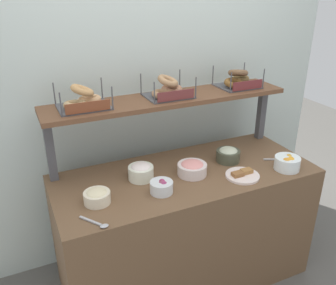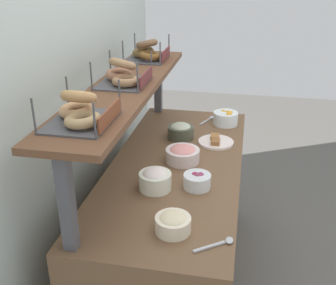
# 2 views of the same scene
# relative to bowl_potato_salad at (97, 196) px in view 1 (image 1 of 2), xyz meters

# --- Properties ---
(ground_plane) EXTENTS (8.00, 8.00, 0.00)m
(ground_plane) POSITION_rel_bowl_potato_salad_xyz_m (0.60, 0.09, -0.89)
(ground_plane) COLOR #595651
(back_wall) EXTENTS (2.88, 0.06, 2.40)m
(back_wall) POSITION_rel_bowl_potato_salad_xyz_m (0.60, 0.64, 0.31)
(back_wall) COLOR silver
(back_wall) RESTS_ON ground_plane
(deli_counter) EXTENTS (1.68, 0.70, 0.85)m
(deli_counter) POSITION_rel_bowl_potato_salad_xyz_m (0.60, 0.09, -0.47)
(deli_counter) COLOR brown
(deli_counter) RESTS_ON ground_plane
(shelf_riser_left) EXTENTS (0.05, 0.05, 0.40)m
(shelf_riser_left) POSITION_rel_bowl_potato_salad_xyz_m (-0.18, 0.36, 0.16)
(shelf_riser_left) COLOR #4C4C51
(shelf_riser_left) RESTS_ON deli_counter
(shelf_riser_right) EXTENTS (0.05, 0.05, 0.40)m
(shelf_riser_right) POSITION_rel_bowl_potato_salad_xyz_m (1.38, 0.36, 0.16)
(shelf_riser_right) COLOR #4C4C51
(shelf_riser_right) RESTS_ON deli_counter
(upper_shelf) EXTENTS (1.64, 0.32, 0.03)m
(upper_shelf) POSITION_rel_bowl_potato_salad_xyz_m (0.60, 0.36, 0.37)
(upper_shelf) COLOR brown
(upper_shelf) RESTS_ON shelf_riser_left
(bowl_potato_salad) EXTENTS (0.15, 0.15, 0.08)m
(bowl_potato_salad) POSITION_rel_bowl_potato_salad_xyz_m (0.00, 0.00, 0.00)
(bowl_potato_salad) COLOR #F2E3C4
(bowl_potato_salad) RESTS_ON deli_counter
(bowl_tuna_salad) EXTENTS (0.16, 0.16, 0.10)m
(bowl_tuna_salad) POSITION_rel_bowl_potato_salad_xyz_m (0.94, 0.13, 0.01)
(bowl_tuna_salad) COLOR #464B39
(bowl_tuna_salad) RESTS_ON deli_counter
(bowl_cream_cheese) EXTENTS (0.16, 0.16, 0.11)m
(bowl_cream_cheese) POSITION_rel_bowl_potato_salad_xyz_m (0.31, 0.15, 0.01)
(bowl_cream_cheese) COLOR white
(bowl_cream_cheese) RESTS_ON deli_counter
(bowl_lox_spread) EXTENTS (0.19, 0.19, 0.09)m
(bowl_lox_spread) POSITION_rel_bowl_potato_salad_xyz_m (0.63, 0.06, 0.00)
(bowl_lox_spread) COLOR silver
(bowl_lox_spread) RESTS_ON deli_counter
(bowl_fruit_salad) EXTENTS (0.16, 0.16, 0.10)m
(bowl_fruit_salad) POSITION_rel_bowl_potato_salad_xyz_m (1.22, -0.13, 0.01)
(bowl_fruit_salad) COLOR white
(bowl_fruit_salad) RESTS_ON deli_counter
(bowl_beet_salad) EXTENTS (0.13, 0.13, 0.08)m
(bowl_beet_salad) POSITION_rel_bowl_potato_salad_xyz_m (0.37, -0.05, -0.00)
(bowl_beet_salad) COLOR white
(bowl_beet_salad) RESTS_ON deli_counter
(serving_plate_white) EXTENTS (0.21, 0.21, 0.04)m
(serving_plate_white) POSITION_rel_bowl_potato_salad_xyz_m (0.90, -0.10, -0.03)
(serving_plate_white) COLOR white
(serving_plate_white) RESTS_ON deli_counter
(serving_spoon_near_plate) EXTENTS (0.12, 0.15, 0.01)m
(serving_spoon_near_plate) POSITION_rel_bowl_potato_salad_xyz_m (-0.05, -0.20, -0.03)
(serving_spoon_near_plate) COLOR #B7B7BC
(serving_spoon_near_plate) RESTS_ON deli_counter
(serving_spoon_by_edge) EXTENTS (0.17, 0.09, 0.01)m
(serving_spoon_by_edge) POSITION_rel_bowl_potato_salad_xyz_m (1.27, -0.02, -0.03)
(serving_spoon_by_edge) COLOR #B7B7BC
(serving_spoon_by_edge) RESTS_ON deli_counter
(bagel_basket_sesame) EXTENTS (0.30, 0.26, 0.15)m
(bagel_basket_sesame) POSITION_rel_bowl_potato_salad_xyz_m (0.05, 0.38, 0.44)
(bagel_basket_sesame) COLOR #4C4C51
(bagel_basket_sesame) RESTS_ON upper_shelf
(bagel_basket_everything) EXTENTS (0.29, 0.26, 0.15)m
(bagel_basket_everything) POSITION_rel_bowl_potato_salad_xyz_m (0.60, 0.37, 0.44)
(bagel_basket_everything) COLOR #4C4C51
(bagel_basket_everything) RESTS_ON upper_shelf
(bagel_basket_cinnamon_raisin) EXTENTS (0.28, 0.26, 0.14)m
(bagel_basket_cinnamon_raisin) POSITION_rel_bowl_potato_salad_xyz_m (1.15, 0.38, 0.44)
(bagel_basket_cinnamon_raisin) COLOR #4C4C51
(bagel_basket_cinnamon_raisin) RESTS_ON upper_shelf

